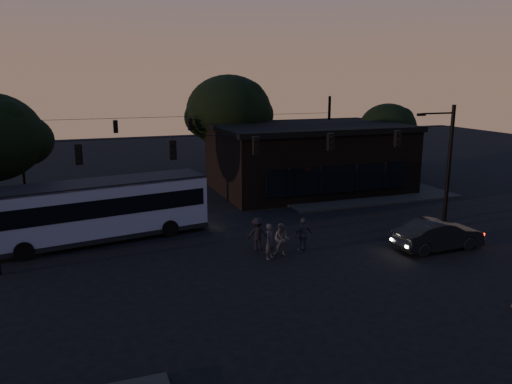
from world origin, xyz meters
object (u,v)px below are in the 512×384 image
object	(u,v)px
car	(438,235)
pedestrian_a	(270,241)
bus	(100,208)
pedestrian_d	(258,234)
building	(308,157)
pedestrian_b	(282,240)
pedestrian_c	(303,235)

from	to	relation	value
car	pedestrian_a	bearing A→B (deg)	78.53
bus	pedestrian_d	bearing A→B (deg)	-41.17
building	bus	size ratio (longest dim) A/B	1.23
car	pedestrian_b	distance (m)	8.59
bus	pedestrian_a	bearing A→B (deg)	-47.88
pedestrian_b	pedestrian_c	world-z (taller)	pedestrian_c
building	pedestrian_b	size ratio (longest dim) A/B	8.87
pedestrian_b	pedestrian_c	bearing A→B (deg)	49.04
building	pedestrian_b	world-z (taller)	building
pedestrian_a	pedestrian_b	world-z (taller)	pedestrian_a
pedestrian_c	pedestrian_d	xyz separation A→B (m)	(-2.24, 1.00, -0.02)
car	pedestrian_a	xyz separation A→B (m)	(-9.08, 1.78, 0.11)
bus	pedestrian_d	distance (m)	9.16
bus	pedestrian_c	world-z (taller)	bus
car	pedestrian_c	size ratio (longest dim) A/B	2.69
building	car	xyz separation A→B (m)	(-0.02, -16.17, -1.89)
bus	building	bearing A→B (deg)	15.48
pedestrian_a	pedestrian_c	xyz separation A→B (m)	(2.08, 0.46, -0.01)
building	bus	bearing A→B (deg)	-154.21
building	pedestrian_a	distance (m)	17.12
pedestrian_d	pedestrian_a	bearing A→B (deg)	107.97
bus	pedestrian_c	size ratio (longest dim) A/B	6.75
pedestrian_c	pedestrian_d	bearing A→B (deg)	-33.36
pedestrian_c	pedestrian_b	bearing A→B (deg)	0.10
car	pedestrian_a	size ratio (longest dim) A/B	2.67
pedestrian_c	car	bearing A→B (deg)	152.99
pedestrian_a	pedestrian_d	world-z (taller)	pedestrian_a
building	pedestrian_c	bearing A→B (deg)	-116.76
bus	car	world-z (taller)	bus
car	pedestrian_b	size ratio (longest dim) A/B	2.86
car	pedestrian_c	distance (m)	7.35
pedestrian_a	pedestrian_b	distance (m)	0.77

